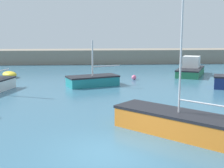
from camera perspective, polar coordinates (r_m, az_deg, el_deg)
ground_plane at (r=11.94m, az=-0.93°, el=-12.82°), size 120.00×120.00×0.20m
harbor_breakwater at (r=42.72m, az=-2.94°, el=5.09°), size 65.96×3.96×1.85m
sailboat_tall_mast at (r=13.94m, az=12.04°, el=-6.98°), size 5.47×5.32×6.85m
sailboat_twin_hulled at (r=25.38m, az=-3.55°, el=0.65°), size 4.51×3.18×3.68m
fishing_dinghy_green at (r=31.32m, az=-18.24°, el=1.68°), size 2.08×2.29×0.59m
motorboat_grey_hull at (r=32.12m, az=14.20°, el=2.66°), size 4.24×5.70×1.90m
mooring_buoy_pink at (r=28.46m, az=4.05°, el=1.21°), size 0.44×0.44×0.44m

